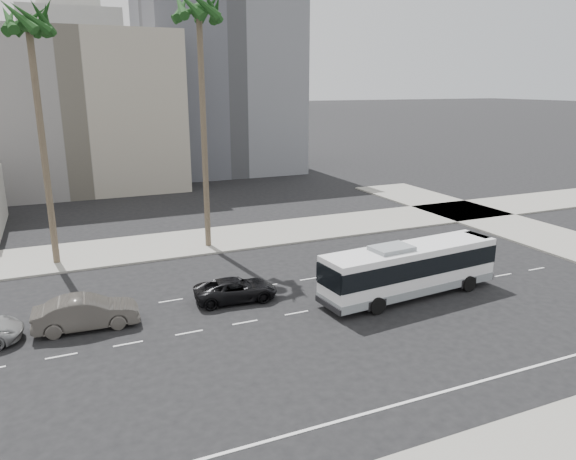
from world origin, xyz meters
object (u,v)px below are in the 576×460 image
city_bus (410,268)px  car_a (236,290)px  palm_near (199,17)px  car_b (86,313)px  palm_mid (29,29)px

city_bus → car_a: (-9.68, 3.39, -1.06)m
car_a → palm_near: size_ratio=0.26×
city_bus → car_a: city_bus is taller
car_b → car_a: bearing=-84.2°
palm_near → palm_mid: 10.89m
palm_near → car_b: bearing=-130.2°
palm_mid → car_a: bearing=-49.9°
palm_mid → car_b: bearing=-83.7°
car_a → car_b: 8.19m
city_bus → car_a: 10.31m
car_b → city_bus: bearing=-96.4°
palm_mid → city_bus: bearing=-37.4°
car_b → palm_near: (9.54, 11.30, 15.82)m
palm_near → palm_mid: bearing=178.4°
car_a → palm_mid: bearing=44.8°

